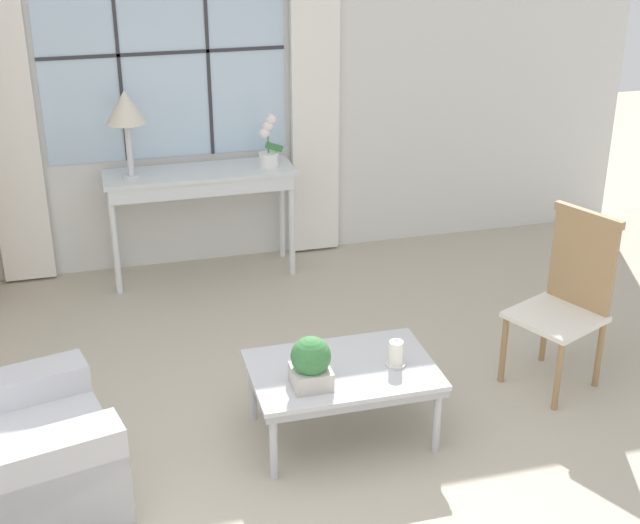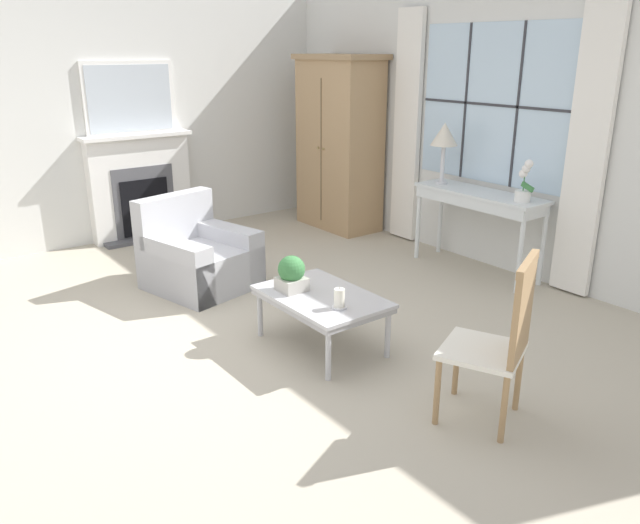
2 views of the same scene
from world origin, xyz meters
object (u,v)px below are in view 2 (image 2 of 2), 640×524
(table_lamp, at_px, (444,136))
(coffee_table, at_px, (322,300))
(armoire, at_px, (339,143))
(potted_plant_small, at_px, (292,274))
(fireplace, at_px, (140,180))
(potted_orchid, at_px, (524,185))
(armchair_upholstered, at_px, (198,259))
(console_table, at_px, (479,201))
(side_chair_wooden, at_px, (502,334))
(pillar_candle, at_px, (339,299))

(table_lamp, distance_m, coffee_table, 2.51)
(armoire, relative_size, potted_plant_small, 7.65)
(armoire, bearing_deg, potted_plant_small, -44.81)
(potted_plant_small, bearing_deg, table_lamp, 106.39)
(fireplace, height_order, armoire, armoire)
(potted_orchid, distance_m, potted_plant_small, 2.35)
(potted_plant_small, bearing_deg, coffee_table, 31.82)
(armchair_upholstered, bearing_deg, armoire, 109.92)
(console_table, relative_size, potted_plant_small, 5.03)
(armchair_upholstered, distance_m, side_chair_wooden, 3.08)
(fireplace, height_order, potted_orchid, fireplace)
(armoire, xyz_separation_m, console_table, (2.08, 0.05, -0.31))
(armchair_upholstered, xyz_separation_m, potted_plant_small, (1.45, 0.04, 0.27))
(fireplace, height_order, pillar_candle, fireplace)
(side_chair_wooden, height_order, coffee_table, side_chair_wooden)
(potted_plant_small, bearing_deg, side_chair_wooden, 12.10)
(console_table, bearing_deg, fireplace, -145.10)
(armoire, height_order, potted_plant_small, armoire)
(table_lamp, distance_m, side_chair_wooden, 3.07)
(potted_plant_small, height_order, pillar_candle, potted_plant_small)
(console_table, xyz_separation_m, armchair_upholstered, (-1.24, -2.36, -0.44))
(coffee_table, bearing_deg, armoire, 139.14)
(potted_plant_small, xyz_separation_m, pillar_candle, (0.47, 0.07, -0.06))
(armoire, distance_m, table_lamp, 1.63)
(pillar_candle, bearing_deg, side_chair_wooden, 13.53)
(potted_orchid, bearing_deg, armchair_upholstered, -126.65)
(side_chair_wooden, relative_size, coffee_table, 1.08)
(console_table, distance_m, side_chair_wooden, 2.68)
(armchair_upholstered, xyz_separation_m, pillar_candle, (1.92, 0.11, 0.21))
(coffee_table, bearing_deg, potted_orchid, 87.71)
(armoire, bearing_deg, armchair_upholstered, -70.08)
(armoire, xyz_separation_m, pillar_candle, (2.75, -2.20, -0.54))
(armoire, bearing_deg, fireplace, -115.41)
(fireplace, bearing_deg, armchair_upholstered, -6.82)
(table_lamp, relative_size, armchair_upholstered, 0.60)
(coffee_table, xyz_separation_m, potted_plant_small, (-0.20, -0.12, 0.17))
(table_lamp, bearing_deg, console_table, 3.52)
(armoire, bearing_deg, coffee_table, -40.86)
(table_lamp, relative_size, potted_orchid, 1.60)
(console_table, distance_m, table_lamp, 0.73)
(table_lamp, height_order, potted_plant_small, table_lamp)
(potted_orchid, xyz_separation_m, coffee_table, (-0.09, -2.17, -0.58))
(armoire, height_order, coffee_table, armoire)
(armoire, height_order, side_chair_wooden, armoire)
(potted_orchid, height_order, potted_plant_small, potted_orchid)
(console_table, relative_size, coffee_table, 1.41)
(console_table, relative_size, armchair_upholstered, 1.31)
(potted_orchid, height_order, side_chair_wooden, potted_orchid)
(fireplace, distance_m, coffee_table, 3.49)
(table_lamp, bearing_deg, pillar_candle, -62.85)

